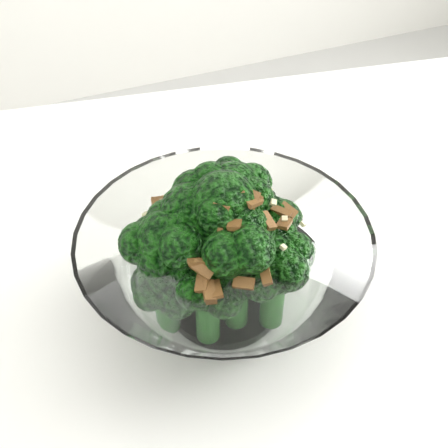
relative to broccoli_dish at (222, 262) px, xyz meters
name	(u,v)px	position (x,y,z in m)	size (l,w,h in m)	color
broccoli_dish	(222,262)	(0.00, 0.00, 0.00)	(0.22, 0.22, 0.14)	white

